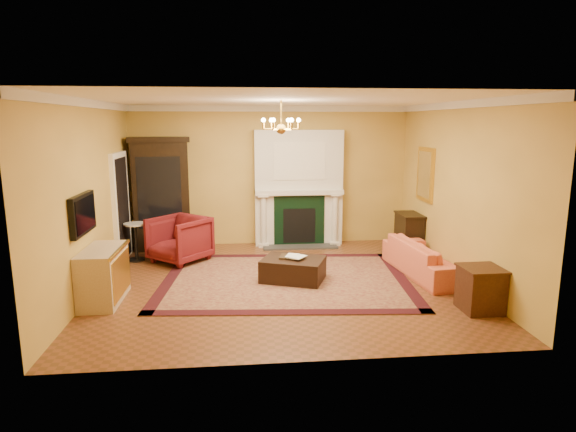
{
  "coord_description": "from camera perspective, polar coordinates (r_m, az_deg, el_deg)",
  "views": [
    {
      "loc": [
        -0.67,
        -7.72,
        2.66
      ],
      "look_at": [
        0.14,
        0.3,
        1.08
      ],
      "focal_mm": 30.0,
      "sensor_mm": 36.0,
      "label": 1
    }
  ],
  "objects": [
    {
      "name": "commode",
      "position": [
        7.76,
        -21.05,
        -6.57
      ],
      "size": [
        0.53,
        1.1,
        0.82
      ],
      "primitive_type": "cube",
      "rotation": [
        0.0,
        0.0,
        -0.01
      ],
      "color": "#C6B291",
      "rests_on": "floor"
    },
    {
      "name": "oriental_rug",
      "position": [
        8.32,
        -0.25,
        -7.51
      ],
      "size": [
        4.42,
        3.47,
        0.02
      ],
      "primitive_type": "cube",
      "rotation": [
        0.0,
        0.0,
        -0.08
      ],
      "color": "#490F18",
      "rests_on": "floor"
    },
    {
      "name": "tv_panel",
      "position": [
        7.59,
        -23.14,
        0.23
      ],
      "size": [
        0.09,
        0.95,
        0.58
      ],
      "color": "black",
      "rests_on": "wall_left"
    },
    {
      "name": "wall_back",
      "position": [
        10.56,
        -2.1,
        4.75
      ],
      "size": [
        6.0,
        0.02,
        3.0
      ],
      "primitive_type": "cube",
      "color": "gold",
      "rests_on": "floor"
    },
    {
      "name": "coral_sofa",
      "position": [
        8.83,
        16.11,
        -4.2
      ],
      "size": [
        0.8,
        2.1,
        0.8
      ],
      "primitive_type": "imported",
      "rotation": [
        0.0,
        0.0,
        1.67
      ],
      "color": "#D77144",
      "rests_on": "floor"
    },
    {
      "name": "topiary_left",
      "position": [
        10.35,
        -1.53,
        4.31
      ],
      "size": [
        0.14,
        0.14,
        0.39
      ],
      "color": "gray",
      "rests_on": "fireplace"
    },
    {
      "name": "console_table",
      "position": [
        10.22,
        14.13,
        -2.08
      ],
      "size": [
        0.41,
        0.71,
        0.79
      ],
      "primitive_type": "cube",
      "rotation": [
        0.0,
        0.0,
        -0.01
      ],
      "color": "black",
      "rests_on": "floor"
    },
    {
      "name": "wall_right",
      "position": [
        8.62,
        19.57,
        2.7
      ],
      "size": [
        0.02,
        5.5,
        3.0
      ],
      "primitive_type": "cube",
      "color": "gold",
      "rests_on": "floor"
    },
    {
      "name": "fireplace",
      "position": [
        10.47,
        1.26,
        3.02
      ],
      "size": [
        1.9,
        0.7,
        2.5
      ],
      "color": "silver",
      "rests_on": "wall_back"
    },
    {
      "name": "chandelier",
      "position": [
        7.74,
        -0.83,
        10.68
      ],
      "size": [
        0.63,
        0.55,
        0.53
      ],
      "color": "#B88C32",
      "rests_on": "ceiling"
    },
    {
      "name": "book_b",
      "position": [
        8.13,
        0.58,
        -3.9
      ],
      "size": [
        0.17,
        0.15,
        0.28
      ],
      "primitive_type": "imported",
      "rotation": [
        0.0,
        0.0,
        -0.67
      ],
      "color": "gray",
      "rests_on": "ottoman_tray"
    },
    {
      "name": "wingback_armchair",
      "position": [
        9.49,
        -12.76,
        -2.46
      ],
      "size": [
        1.29,
        1.29,
        0.97
      ],
      "primitive_type": "imported",
      "rotation": [
        0.0,
        0.0,
        -0.71
      ],
      "color": "maroon",
      "rests_on": "floor"
    },
    {
      "name": "china_cabinet",
      "position": [
        10.45,
        -14.75,
        2.28
      ],
      "size": [
        1.18,
        0.64,
        2.26
      ],
      "primitive_type": "cube",
      "rotation": [
        0.0,
        0.0,
        0.12
      ],
      "color": "black",
      "rests_on": "floor"
    },
    {
      "name": "leather_ottoman",
      "position": [
        8.22,
        0.61,
        -6.32
      ],
      "size": [
        1.2,
        1.05,
        0.38
      ],
      "primitive_type": "cube",
      "rotation": [
        0.0,
        0.0,
        -0.37
      ],
      "color": "black",
      "rests_on": "oriental_rug"
    },
    {
      "name": "wall_front",
      "position": [
        5.13,
        1.86,
        -1.99
      ],
      "size": [
        6.0,
        0.02,
        3.0
      ],
      "primitive_type": "cube",
      "color": "gold",
      "rests_on": "floor"
    },
    {
      "name": "ottoman_tray",
      "position": [
        8.22,
        0.5,
        -4.85
      ],
      "size": [
        0.47,
        0.41,
        0.03
      ],
      "primitive_type": "cube",
      "rotation": [
        0.0,
        0.0,
        -0.23
      ],
      "color": "black",
      "rests_on": "leather_ottoman"
    },
    {
      "name": "wall_left",
      "position": [
        8.15,
        -22.42,
        2.04
      ],
      "size": [
        0.02,
        5.5,
        3.0
      ],
      "primitive_type": "cube",
      "color": "gold",
      "rests_on": "floor"
    },
    {
      "name": "book_a",
      "position": [
        8.16,
        -0.2,
        -3.89
      ],
      "size": [
        0.2,
        0.09,
        0.27
      ],
      "primitive_type": "imported",
      "rotation": [
        0.0,
        0.0,
        -0.35
      ],
      "color": "gray",
      "rests_on": "ottoman_tray"
    },
    {
      "name": "gilt_mirror",
      "position": [
        9.86,
        15.96,
        4.77
      ],
      "size": [
        0.06,
        0.76,
        1.05
      ],
      "color": "gold",
      "rests_on": "wall_right"
    },
    {
      "name": "topiary_right",
      "position": [
        10.49,
        4.79,
        4.45
      ],
      "size": [
        0.15,
        0.15,
        0.41
      ],
      "color": "gray",
      "rests_on": "fireplace"
    },
    {
      "name": "doorway",
      "position": [
        9.82,
        -19.13,
        0.99
      ],
      "size": [
        0.08,
        1.05,
        2.1
      ],
      "color": "white",
      "rests_on": "wall_left"
    },
    {
      "name": "pedestal_table",
      "position": [
        9.78,
        -17.61,
        -2.62
      ],
      "size": [
        0.42,
        0.42,
        0.75
      ],
      "color": "black",
      "rests_on": "floor"
    },
    {
      "name": "floor",
      "position": [
        8.19,
        -0.78,
        -7.95
      ],
      "size": [
        6.0,
        5.5,
        0.02
      ],
      "primitive_type": "cube",
      "color": "brown",
      "rests_on": "ground"
    },
    {
      "name": "end_table",
      "position": [
        7.45,
        21.86,
        -8.16
      ],
      "size": [
        0.53,
        0.53,
        0.61
      ],
      "primitive_type": "cube",
      "rotation": [
        0.0,
        0.0,
        0.01
      ],
      "color": "#3B1F10",
      "rests_on": "floor"
    },
    {
      "name": "ceiling",
      "position": [
        7.75,
        -0.84,
        13.66
      ],
      "size": [
        6.0,
        5.5,
        0.02
      ],
      "primitive_type": "cube",
      "color": "white",
      "rests_on": "wall_back"
    },
    {
      "name": "crown_molding",
      "position": [
        8.7,
        -1.39,
        12.91
      ],
      "size": [
        6.0,
        5.5,
        0.12
      ],
      "color": "silver",
      "rests_on": "ceiling"
    }
  ]
}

